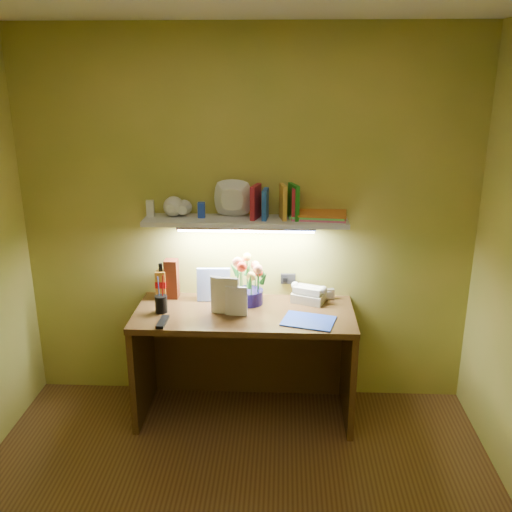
{
  "coord_description": "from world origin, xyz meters",
  "views": [
    {
      "loc": [
        0.24,
        -2.14,
        2.22
      ],
      "look_at": [
        0.07,
        1.35,
        1.07
      ],
      "focal_mm": 40.0,
      "sensor_mm": 36.0,
      "label": 1
    }
  ],
  "objects": [
    {
      "name": "desk",
      "position": [
        0.0,
        1.2,
        0.38
      ],
      "size": [
        1.4,
        0.6,
        0.75
      ],
      "primitive_type": "cube",
      "color": "#37250F",
      "rests_on": "ground"
    },
    {
      "name": "desk_book_b",
      "position": [
        -0.12,
        1.14,
        0.85
      ],
      "size": [
        0.14,
        0.04,
        0.19
      ],
      "primitive_type": "imported",
      "rotation": [
        0.0,
        0.0,
        -0.15
      ],
      "color": "silver",
      "rests_on": "desk"
    },
    {
      "name": "whisky_bottle",
      "position": [
        -0.57,
        1.39,
        0.87
      ],
      "size": [
        0.07,
        0.07,
        0.25
      ],
      "primitive_type": null,
      "rotation": [
        0.0,
        0.0,
        -0.03
      ],
      "color": "#A8691F",
      "rests_on": "desk"
    },
    {
      "name": "art_card",
      "position": [
        -0.22,
        1.38,
        0.86
      ],
      "size": [
        0.22,
        0.06,
        0.22
      ],
      "primitive_type": null,
      "rotation": [
        0.0,
        0.0,
        0.05
      ],
      "color": "silver",
      "rests_on": "desk"
    },
    {
      "name": "whisky_box",
      "position": [
        -0.5,
        1.41,
        0.88
      ],
      "size": [
        0.09,
        0.09,
        0.27
      ],
      "primitive_type": "cube",
      "rotation": [
        0.0,
        0.0,
        -0.02
      ],
      "color": "#592110",
      "rests_on": "desk"
    },
    {
      "name": "blue_folder",
      "position": [
        0.4,
        1.06,
        0.75
      ],
      "size": [
        0.36,
        0.3,
        0.01
      ],
      "primitive_type": "cube",
      "rotation": [
        0.0,
        0.0,
        -0.26
      ],
      "color": "blue",
      "rests_on": "desk"
    },
    {
      "name": "tv_remote",
      "position": [
        -0.48,
        1.0,
        0.76
      ],
      "size": [
        0.05,
        0.17,
        0.02
      ],
      "primitive_type": "cube",
      "rotation": [
        0.0,
        0.0,
        -0.03
      ],
      "color": "black",
      "rests_on": "desk"
    },
    {
      "name": "desk_book_a",
      "position": [
        -0.21,
        1.17,
        0.87
      ],
      "size": [
        0.18,
        0.06,
        0.25
      ],
      "primitive_type": "imported",
      "rotation": [
        0.0,
        0.0,
        -0.23
      ],
      "color": "silver",
      "rests_on": "desk"
    },
    {
      "name": "telephone",
      "position": [
        0.42,
        1.39,
        0.81
      ],
      "size": [
        0.25,
        0.22,
        0.12
      ],
      "primitive_type": null,
      "rotation": [
        0.0,
        0.0,
        -0.36
      ],
      "color": "beige",
      "rests_on": "desk"
    },
    {
      "name": "flower_bouquet",
      "position": [
        0.02,
        1.34,
        0.91
      ],
      "size": [
        0.22,
        0.22,
        0.33
      ],
      "primitive_type": null,
      "rotation": [
        0.0,
        0.0,
        -0.06
      ],
      "color": "#100A3B",
      "rests_on": "desk"
    },
    {
      "name": "desk_clock",
      "position": [
        0.55,
        1.44,
        0.79
      ],
      "size": [
        0.08,
        0.05,
        0.07
      ],
      "primitive_type": "cube",
      "rotation": [
        0.0,
        0.0,
        0.19
      ],
      "color": "silver",
      "rests_on": "desk"
    },
    {
      "name": "wall_shelf",
      "position": [
        0.03,
        1.38,
        1.34
      ],
      "size": [
        1.3,
        0.32,
        0.25
      ],
      "color": "silver",
      "rests_on": "ground"
    },
    {
      "name": "pen_cup",
      "position": [
        -0.52,
        1.16,
        0.84
      ],
      "size": [
        0.09,
        0.09,
        0.19
      ],
      "primitive_type": "cylinder",
      "rotation": [
        0.0,
        0.0,
        -0.24
      ],
      "color": "black",
      "rests_on": "desk"
    }
  ]
}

